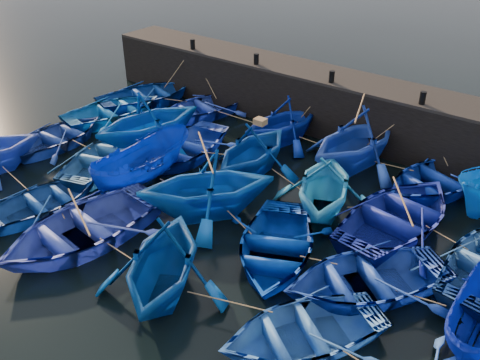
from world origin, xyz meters
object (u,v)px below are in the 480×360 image
Objects in this scene: boat_13 at (59,136)px; wooden_crate at (260,122)px; boat_0 at (148,95)px; boat_8 at (185,147)px.

boat_13 is 10.39× the size of wooden_crate.
boat_8 is at bearing 169.33° from boat_0.
boat_8 is 3.93m from wooden_crate.
wooden_crate is at bearing -160.70° from boat_13.
wooden_crate is (8.96, -2.58, 1.84)m from boat_0.
boat_8 is 1.08× the size of boat_13.
boat_8 is at bearing -154.58° from boat_13.
wooden_crate is at bearing -177.06° from boat_0.
boat_8 is 11.25× the size of wooden_crate.
boat_13 is at bearing -160.00° from wooden_crate.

